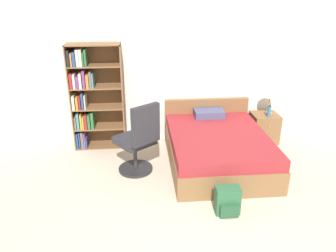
{
  "coord_description": "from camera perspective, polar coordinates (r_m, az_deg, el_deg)",
  "views": [
    {
      "loc": [
        -0.73,
        -2.26,
        2.55
      ],
      "look_at": [
        -0.34,
        1.98,
        0.75
      ],
      "focal_mm": 35.0,
      "sensor_mm": 36.0,
      "label": 1
    }
  ],
  "objects": [
    {
      "name": "table_lamp",
      "position": [
        5.92,
        17.45,
        5.54
      ],
      "size": [
        0.28,
        0.28,
        0.47
      ],
      "color": "tan",
      "rests_on": "nightstand"
    },
    {
      "name": "backpack_green",
      "position": [
        4.14,
        10.33,
        -12.74
      ],
      "size": [
        0.3,
        0.23,
        0.35
      ],
      "color": "#2D603D",
      "rests_on": "ground_plane"
    },
    {
      "name": "bed",
      "position": [
        5.17,
        8.45,
        -3.56
      ],
      "size": [
        1.47,
        1.9,
        0.77
      ],
      "color": "brown",
      "rests_on": "ground_plane"
    },
    {
      "name": "nightstand",
      "position": [
        6.08,
        16.37,
        -0.27
      ],
      "size": [
        0.45,
        0.44,
        0.51
      ],
      "color": "brown",
      "rests_on": "ground_plane"
    },
    {
      "name": "wall_back",
      "position": [
        5.68,
        2.32,
        10.16
      ],
      "size": [
        9.0,
        0.06,
        2.6
      ],
      "color": "white",
      "rests_on": "ground_plane"
    },
    {
      "name": "bookshelf",
      "position": [
        5.55,
        -13.36,
        4.95
      ],
      "size": [
        0.85,
        0.33,
        1.76
      ],
      "color": "brown",
      "rests_on": "ground_plane"
    },
    {
      "name": "water_bottle",
      "position": [
        5.87,
        17.2,
        2.48
      ],
      "size": [
        0.06,
        0.06,
        0.2
      ],
      "color": "teal",
      "rests_on": "nightstand"
    },
    {
      "name": "office_chair",
      "position": [
        4.73,
        -5.14,
        -2.64
      ],
      "size": [
        0.7,
        0.72,
        1.11
      ],
      "color": "#232326",
      "rests_on": "ground_plane"
    }
  ]
}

